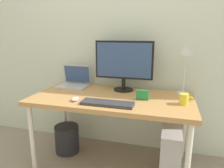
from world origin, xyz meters
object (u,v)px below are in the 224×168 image
at_px(desk, 112,102).
at_px(wastebasket, 67,139).
at_px(coffee_mug, 184,99).
at_px(mouse, 75,99).
at_px(desk_lamp, 186,57).
at_px(keyboard, 107,103).
at_px(photo_frame, 142,95).
at_px(computer_tower, 171,151).
at_px(monitor, 124,63).
at_px(laptop, 75,81).

relative_size(desk, wastebasket, 4.94).
bearing_deg(coffee_mug, mouse, -170.01).
distance_m(desk_lamp, wastebasket, 1.50).
bearing_deg(desk_lamp, coffee_mug, -91.20).
relative_size(keyboard, mouse, 4.89).
xyz_separation_m(keyboard, photo_frame, (0.26, 0.20, 0.04)).
bearing_deg(photo_frame, desk_lamp, 37.06).
distance_m(desk, computer_tower, 0.71).
bearing_deg(desk, keyboard, -83.90).
xyz_separation_m(monitor, wastebasket, (-0.59, -0.16, -0.84)).
bearing_deg(mouse, desk, 37.80).
xyz_separation_m(monitor, keyboard, (-0.03, -0.47, -0.28)).
xyz_separation_m(desk, wastebasket, (-0.54, 0.08, -0.50)).
height_order(mouse, photo_frame, photo_frame).
distance_m(coffee_mug, computer_tower, 0.55).
bearing_deg(coffee_mug, wastebasket, 173.74).
xyz_separation_m(monitor, photo_frame, (0.23, -0.27, -0.24)).
xyz_separation_m(mouse, wastebasket, (-0.26, 0.29, -0.57)).
relative_size(coffee_mug, computer_tower, 0.27).
height_order(desk, coffee_mug, coffee_mug).
distance_m(computer_tower, wastebasket, 1.10).
bearing_deg(coffee_mug, desk, 175.23).
bearing_deg(coffee_mug, photo_frame, 176.07).
bearing_deg(computer_tower, wastebasket, 177.55).
bearing_deg(wastebasket, desk, -8.01).
height_order(laptop, wastebasket, laptop).
bearing_deg(monitor, wastebasket, -164.62).
xyz_separation_m(desk, monitor, (0.06, 0.24, 0.34)).
distance_m(desk_lamp, mouse, 1.08).
bearing_deg(wastebasket, computer_tower, -2.45).
height_order(laptop, mouse, laptop).
bearing_deg(mouse, coffee_mug, 9.99).
distance_m(monitor, wastebasket, 1.04).
xyz_separation_m(photo_frame, computer_tower, (0.28, 0.06, -0.54)).
height_order(desk_lamp, wastebasket, desk_lamp).
xyz_separation_m(laptop, keyboard, (0.53, -0.48, -0.05)).
bearing_deg(mouse, computer_tower, 16.13).
bearing_deg(wastebasket, keyboard, -28.62).
relative_size(coffee_mug, wastebasket, 0.37).
relative_size(keyboard, computer_tower, 1.05).
xyz_separation_m(desk, coffee_mug, (0.64, -0.05, 0.10)).
xyz_separation_m(monitor, laptop, (-0.56, 0.02, -0.23)).
bearing_deg(mouse, laptop, 115.85).
height_order(monitor, coffee_mug, monitor).
bearing_deg(wastebasket, laptop, 78.99).
height_order(keyboard, coffee_mug, coffee_mug).
bearing_deg(wastebasket, coffee_mug, -6.26).
relative_size(desk_lamp, keyboard, 1.14).
relative_size(mouse, photo_frame, 0.82).
xyz_separation_m(laptop, computer_tower, (1.06, -0.23, -0.55)).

